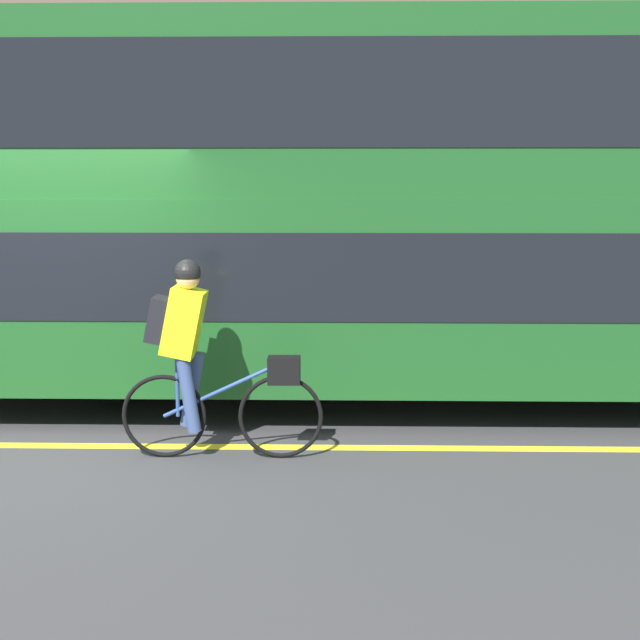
{
  "coord_description": "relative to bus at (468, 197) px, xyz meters",
  "views": [
    {
      "loc": [
        2.54,
        -7.3,
        2.3
      ],
      "look_at": [
        2.36,
        0.56,
        1.0
      ],
      "focal_mm": 50.0,
      "sensor_mm": 36.0,
      "label": 1
    }
  ],
  "objects": [
    {
      "name": "building_facade",
      "position": [
        -3.8,
        4.7,
        2.71
      ],
      "size": [
        60.0,
        0.3,
        9.56
      ],
      "color": "brown",
      "rests_on": "ground_plane"
    },
    {
      "name": "ground_plane",
      "position": [
        -3.8,
        -1.63,
        -2.07
      ],
      "size": [
        80.0,
        80.0,
        0.0
      ],
      "primitive_type": "plane",
      "color": "#38383A"
    },
    {
      "name": "cyclist_on_bike",
      "position": [
        -2.39,
        -1.94,
        -1.19
      ],
      "size": [
        1.64,
        0.32,
        1.63
      ],
      "color": "black",
      "rests_on": "ground_plane"
    },
    {
      "name": "sidewalk_curb",
      "position": [
        -3.8,
        3.75,
        -2.0
      ],
      "size": [
        60.0,
        1.61,
        0.12
      ],
      "color": "gray",
      "rests_on": "ground_plane"
    },
    {
      "name": "bus",
      "position": [
        0.0,
        0.0,
        0.0
      ],
      "size": [
        11.53,
        2.62,
        3.7
      ],
      "color": "black",
      "rests_on": "ground_plane"
    },
    {
      "name": "road_center_line",
      "position": [
        -3.8,
        -1.67,
        -2.06
      ],
      "size": [
        50.0,
        0.14,
        0.01
      ],
      "primitive_type": "cube",
      "color": "yellow",
      "rests_on": "ground_plane"
    },
    {
      "name": "street_sign_post",
      "position": [
        -3.44,
        3.66,
        -0.67
      ],
      "size": [
        0.36,
        0.09,
        2.27
      ],
      "color": "#59595B",
      "rests_on": "sidewalk_curb"
    }
  ]
}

